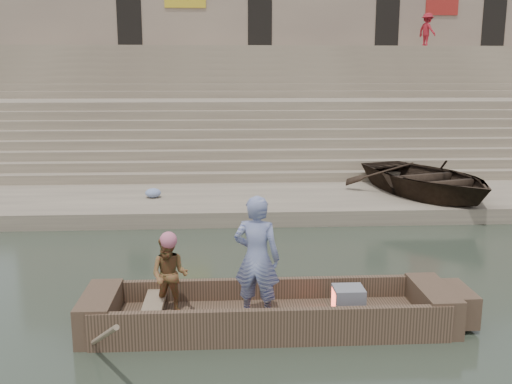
{
  "coord_description": "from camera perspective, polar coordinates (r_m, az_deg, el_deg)",
  "views": [
    {
      "loc": [
        -4.02,
        -7.86,
        3.81
      ],
      "look_at": [
        -3.36,
        3.73,
        1.4
      ],
      "focal_mm": 39.81,
      "sensor_mm": 36.0,
      "label": 1
    }
  ],
  "objects": [
    {
      "name": "ground",
      "position": [
        9.62,
        22.37,
        -12.55
      ],
      "size": [
        120.0,
        120.0,
        0.0
      ],
      "primitive_type": "plane",
      "color": "#252E23",
      "rests_on": "ground"
    },
    {
      "name": "lower_landing",
      "position": [
        16.75,
        10.72,
        -0.92
      ],
      "size": [
        32.0,
        4.0,
        0.4
      ],
      "primitive_type": "cube",
      "color": "gray",
      "rests_on": "ground"
    },
    {
      "name": "mid_landing",
      "position": [
        23.82,
        6.52,
        5.85
      ],
      "size": [
        32.0,
        3.0,
        2.8
      ],
      "primitive_type": "cube",
      "color": "gray",
      "rests_on": "ground"
    },
    {
      "name": "upper_landing",
      "position": [
        30.65,
        4.35,
        9.44
      ],
      "size": [
        32.0,
        3.0,
        5.2
      ],
      "primitive_type": "cube",
      "color": "gray",
      "rests_on": "ground"
    },
    {
      "name": "ghat_steps",
      "position": [
        25.45,
        5.9,
        7.14
      ],
      "size": [
        32.0,
        11.0,
        5.2
      ],
      "color": "gray",
      "rests_on": "ground"
    },
    {
      "name": "building_wall",
      "position": [
        34.63,
        3.54,
        14.68
      ],
      "size": [
        32.0,
        5.07,
        11.2
      ],
      "color": "#9E866B",
      "rests_on": "ground"
    },
    {
      "name": "main_rowboat",
      "position": [
        8.92,
        1.31,
        -12.78
      ],
      "size": [
        5.0,
        1.3,
        0.22
      ],
      "primitive_type": "cube",
      "color": "brown",
      "rests_on": "ground"
    },
    {
      "name": "rowboat_trim",
      "position": [
        8.85,
        2.71,
        -11.6
      ],
      "size": [
        6.04,
        2.63,
        1.9
      ],
      "color": "brown",
      "rests_on": "ground"
    },
    {
      "name": "standing_man",
      "position": [
        8.38,
        0.08,
        -6.67
      ],
      "size": [
        0.79,
        0.63,
        1.89
      ],
      "primitive_type": "imported",
      "rotation": [
        0.0,
        0.0,
        2.85
      ],
      "color": "navy",
      "rests_on": "main_rowboat"
    },
    {
      "name": "rowing_man",
      "position": [
        8.76,
        -8.68,
        -8.27
      ],
      "size": [
        0.68,
        0.58,
        1.23
      ],
      "primitive_type": "imported",
      "rotation": [
        0.0,
        0.0,
        -0.22
      ],
      "color": "#216322",
      "rests_on": "main_rowboat"
    },
    {
      "name": "television",
      "position": [
        8.97,
        9.19,
        -10.64
      ],
      "size": [
        0.46,
        0.42,
        0.4
      ],
      "color": "slate",
      "rests_on": "main_rowboat"
    },
    {
      "name": "beached_rowboat",
      "position": [
        16.93,
        16.79,
        1.35
      ],
      "size": [
        4.84,
        5.73,
        1.01
      ],
      "primitive_type": "imported",
      "rotation": [
        0.0,
        0.0,
        0.32
      ],
      "color": "#2D2116",
      "rests_on": "lower_landing"
    },
    {
      "name": "pedestrian",
      "position": [
        32.33,
        16.82,
        15.28
      ],
      "size": [
        1.04,
        1.3,
        1.76
      ],
      "primitive_type": "imported",
      "rotation": [
        0.0,
        0.0,
        1.96
      ],
      "color": "maroon",
      "rests_on": "upper_landing"
    }
  ]
}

